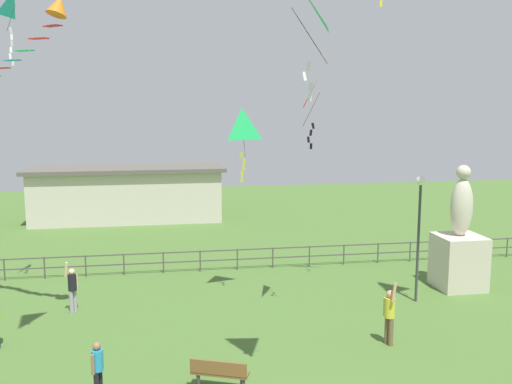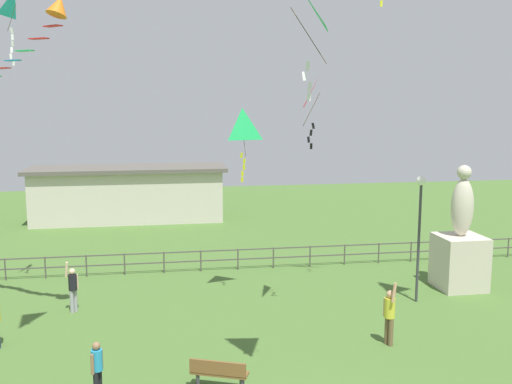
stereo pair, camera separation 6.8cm
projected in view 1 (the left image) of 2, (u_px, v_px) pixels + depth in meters
statue_monument at (459, 250)px, 23.14m from camera, size 1.77×1.77×4.98m
lamppost at (420, 212)px, 21.26m from camera, size 0.36×0.36×4.77m
park_bench at (219, 373)px, 14.96m from camera, size 1.54×0.94×0.85m
person_0 at (72, 287)px, 20.48m from camera, size 0.43×0.40×1.89m
person_1 at (390, 313)px, 17.72m from camera, size 0.32×0.55×2.04m
person_3 at (98, 367)px, 14.45m from camera, size 0.28×0.41×1.51m
kite_0 at (15, 7)px, 19.97m from camera, size 0.64×1.12×2.54m
kite_1 at (242, 127)px, 20.89m from camera, size 1.02×0.59×2.66m
kite_2 at (292, 10)px, 12.53m from camera, size 1.30×1.21×2.61m
kite_5 at (319, 94)px, 18.65m from camera, size 0.91×1.20×2.37m
streamer_kite at (48, 17)px, 16.76m from camera, size 4.87×3.93×3.10m
waterfront_railing at (226, 256)px, 25.71m from camera, size 36.04×0.06×0.95m
pavilion_building at (127, 193)px, 36.45m from camera, size 12.17×4.09×3.42m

